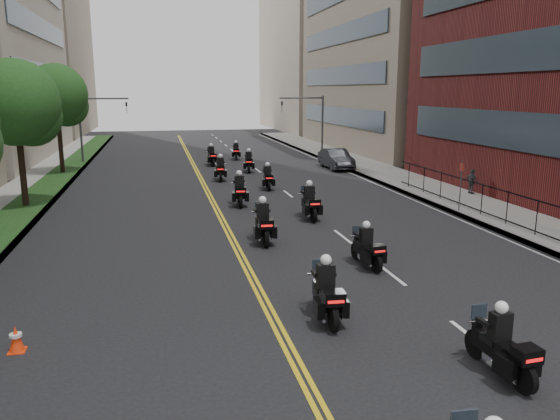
{
  "coord_description": "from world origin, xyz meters",
  "views": [
    {
      "loc": [
        -4.31,
        -6.25,
        6.1
      ],
      "look_at": [
        0.39,
        14.69,
        1.36
      ],
      "focal_mm": 35.0,
      "sensor_mm": 36.0,
      "label": 1
    }
  ],
  "objects_px": {
    "parked_sedan": "(336,159)",
    "pedestrian_c": "(472,181)",
    "motorcycle_4": "(263,224)",
    "motorcycle_1": "(502,348)",
    "motorcycle_2": "(327,295)",
    "motorcycle_9": "(249,163)",
    "motorcycle_7": "(268,179)",
    "motorcycle_10": "(212,157)",
    "motorcycle_8": "(221,170)",
    "motorcycle_6": "(240,192)",
    "motorcycle_5": "(310,204)",
    "traffic_cone": "(16,339)",
    "motorcycle_3": "(367,249)",
    "motorcycle_11": "(236,152)"
  },
  "relations": [
    {
      "from": "pedestrian_c",
      "to": "motorcycle_1",
      "type": "bearing_deg",
      "value": 138.35
    },
    {
      "from": "motorcycle_4",
      "to": "traffic_cone",
      "type": "height_order",
      "value": "motorcycle_4"
    },
    {
      "from": "motorcycle_6",
      "to": "parked_sedan",
      "type": "bearing_deg",
      "value": 57.14
    },
    {
      "from": "motorcycle_1",
      "to": "motorcycle_2",
      "type": "relative_size",
      "value": 0.94
    },
    {
      "from": "motorcycle_4",
      "to": "motorcycle_7",
      "type": "relative_size",
      "value": 1.12
    },
    {
      "from": "motorcycle_7",
      "to": "pedestrian_c",
      "type": "distance_m",
      "value": 12.2
    },
    {
      "from": "motorcycle_10",
      "to": "pedestrian_c",
      "type": "height_order",
      "value": "motorcycle_10"
    },
    {
      "from": "motorcycle_6",
      "to": "pedestrian_c",
      "type": "distance_m",
      "value": 13.62
    },
    {
      "from": "motorcycle_1",
      "to": "motorcycle_7",
      "type": "distance_m",
      "value": 23.61
    },
    {
      "from": "motorcycle_5",
      "to": "traffic_cone",
      "type": "height_order",
      "value": "motorcycle_5"
    },
    {
      "from": "motorcycle_5",
      "to": "traffic_cone",
      "type": "relative_size",
      "value": 3.9
    },
    {
      "from": "motorcycle_8",
      "to": "motorcycle_9",
      "type": "bearing_deg",
      "value": 61.39
    },
    {
      "from": "motorcycle_2",
      "to": "motorcycle_4",
      "type": "height_order",
      "value": "motorcycle_4"
    },
    {
      "from": "motorcycle_9",
      "to": "pedestrian_c",
      "type": "relative_size",
      "value": 1.65
    },
    {
      "from": "motorcycle_9",
      "to": "motorcycle_8",
      "type": "bearing_deg",
      "value": -118.09
    },
    {
      "from": "motorcycle_1",
      "to": "motorcycle_3",
      "type": "height_order",
      "value": "motorcycle_1"
    },
    {
      "from": "parked_sedan",
      "to": "motorcycle_4",
      "type": "bearing_deg",
      "value": -116.4
    },
    {
      "from": "motorcycle_7",
      "to": "motorcycle_10",
      "type": "bearing_deg",
      "value": 107.08
    },
    {
      "from": "motorcycle_5",
      "to": "motorcycle_10",
      "type": "xyz_separation_m",
      "value": [
        -2.74,
        20.09,
        -0.01
      ]
    },
    {
      "from": "motorcycle_5",
      "to": "motorcycle_11",
      "type": "distance_m",
      "value": 23.63
    },
    {
      "from": "motorcycle_5",
      "to": "motorcycle_1",
      "type": "bearing_deg",
      "value": -88.11
    },
    {
      "from": "parked_sedan",
      "to": "motorcycle_1",
      "type": "bearing_deg",
      "value": -102.23
    },
    {
      "from": "motorcycle_1",
      "to": "motorcycle_4",
      "type": "bearing_deg",
      "value": 100.37
    },
    {
      "from": "motorcycle_5",
      "to": "motorcycle_9",
      "type": "bearing_deg",
      "value": 93.06
    },
    {
      "from": "motorcycle_11",
      "to": "pedestrian_c",
      "type": "height_order",
      "value": "motorcycle_11"
    },
    {
      "from": "motorcycle_1",
      "to": "motorcycle_2",
      "type": "distance_m",
      "value": 4.65
    },
    {
      "from": "parked_sedan",
      "to": "pedestrian_c",
      "type": "height_order",
      "value": "pedestrian_c"
    },
    {
      "from": "motorcycle_3",
      "to": "motorcycle_4",
      "type": "distance_m",
      "value": 4.93
    },
    {
      "from": "motorcycle_1",
      "to": "motorcycle_6",
      "type": "distance_m",
      "value": 19.35
    },
    {
      "from": "motorcycle_2",
      "to": "motorcycle_3",
      "type": "relative_size",
      "value": 1.1
    },
    {
      "from": "motorcycle_2",
      "to": "motorcycle_6",
      "type": "bearing_deg",
      "value": 94.09
    },
    {
      "from": "motorcycle_5",
      "to": "pedestrian_c",
      "type": "bearing_deg",
      "value": 19.44
    },
    {
      "from": "motorcycle_7",
      "to": "traffic_cone",
      "type": "xyz_separation_m",
      "value": [
        -10.14,
        -20.07,
        -0.35
      ]
    },
    {
      "from": "motorcycle_2",
      "to": "motorcycle_7",
      "type": "relative_size",
      "value": 1.07
    },
    {
      "from": "motorcycle_6",
      "to": "traffic_cone",
      "type": "bearing_deg",
      "value": -111.17
    },
    {
      "from": "motorcycle_1",
      "to": "motorcycle_5",
      "type": "height_order",
      "value": "motorcycle_5"
    },
    {
      "from": "motorcycle_9",
      "to": "motorcycle_5",
      "type": "bearing_deg",
      "value": -80.87
    },
    {
      "from": "motorcycle_4",
      "to": "pedestrian_c",
      "type": "xyz_separation_m",
      "value": [
        13.75,
        7.0,
        0.14
      ]
    },
    {
      "from": "motorcycle_11",
      "to": "traffic_cone",
      "type": "relative_size",
      "value": 3.56
    },
    {
      "from": "motorcycle_9",
      "to": "traffic_cone",
      "type": "height_order",
      "value": "motorcycle_9"
    },
    {
      "from": "motorcycle_6",
      "to": "motorcycle_8",
      "type": "bearing_deg",
      "value": 95.37
    },
    {
      "from": "motorcycle_3",
      "to": "motorcycle_8",
      "type": "height_order",
      "value": "motorcycle_8"
    },
    {
      "from": "motorcycle_2",
      "to": "parked_sedan",
      "type": "xyz_separation_m",
      "value": [
        9.45,
        27.62,
        0.07
      ]
    },
    {
      "from": "parked_sedan",
      "to": "pedestrian_c",
      "type": "bearing_deg",
      "value": -72.29
    },
    {
      "from": "motorcycle_2",
      "to": "motorcycle_4",
      "type": "bearing_deg",
      "value": 95.33
    },
    {
      "from": "motorcycle_5",
      "to": "motorcycle_9",
      "type": "height_order",
      "value": "motorcycle_5"
    },
    {
      "from": "motorcycle_4",
      "to": "pedestrian_c",
      "type": "bearing_deg",
      "value": 30.03
    },
    {
      "from": "motorcycle_3",
      "to": "motorcycle_10",
      "type": "height_order",
      "value": "motorcycle_10"
    },
    {
      "from": "motorcycle_4",
      "to": "motorcycle_6",
      "type": "relative_size",
      "value": 1.0
    },
    {
      "from": "motorcycle_2",
      "to": "motorcycle_6",
      "type": "xyz_separation_m",
      "value": [
        -0.06,
        15.43,
        0.04
      ]
    }
  ]
}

